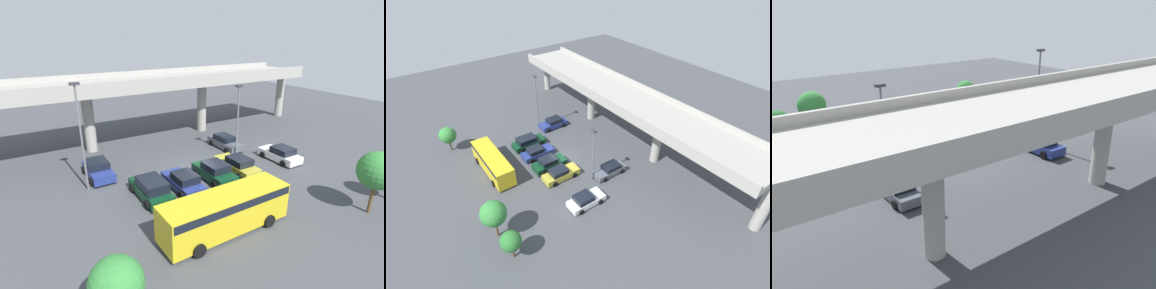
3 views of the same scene
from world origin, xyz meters
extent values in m
plane|color=#424449|center=(0.00, 0.00, 0.00)|extent=(91.14, 91.14, 0.00)
cube|color=#9E9B93|center=(0.00, 10.44, 6.76)|extent=(42.53, 7.19, 0.90)
cube|color=#9E9B93|center=(0.00, 7.00, 7.48)|extent=(42.53, 0.30, 0.55)
cube|color=#9E9B93|center=(0.00, 13.89, 7.48)|extent=(42.53, 0.30, 0.55)
cylinder|color=#9E9B93|center=(-7.09, 10.44, 3.15)|extent=(1.16, 1.16, 6.31)
cylinder|color=#9E9B93|center=(7.09, 10.44, 3.15)|extent=(1.16, 1.16, 6.31)
cylinder|color=#9E9B93|center=(21.27, 10.44, 3.15)|extent=(1.16, 1.16, 6.31)
cube|color=navy|center=(-8.23, 3.72, 0.56)|extent=(1.87, 4.35, 0.74)
cube|color=black|center=(-8.23, 3.89, 1.22)|extent=(1.72, 2.21, 0.58)
cylinder|color=black|center=(-7.27, 2.37, 0.35)|extent=(0.22, 0.69, 0.69)
cylinder|color=black|center=(-9.19, 2.37, 0.35)|extent=(0.22, 0.69, 0.69)
cylinder|color=black|center=(-7.27, 5.06, 0.35)|extent=(0.22, 0.69, 0.69)
cylinder|color=black|center=(-9.19, 5.06, 0.35)|extent=(0.22, 0.69, 0.69)
cube|color=#0C381E|center=(-5.75, -1.93, 0.55)|extent=(1.89, 4.72, 0.72)
cube|color=black|center=(-5.75, -2.29, 1.28)|extent=(1.74, 2.63, 0.75)
cylinder|color=black|center=(-6.72, -0.47, 0.35)|extent=(0.22, 0.70, 0.70)
cylinder|color=black|center=(-4.78, -0.47, 0.35)|extent=(0.22, 0.70, 0.70)
cylinder|color=black|center=(-6.72, -3.39, 0.35)|extent=(0.22, 0.70, 0.70)
cylinder|color=black|center=(-4.78, -3.39, 0.35)|extent=(0.22, 0.70, 0.70)
cube|color=navy|center=(-2.95, -2.04, 0.52)|extent=(1.84, 4.43, 0.68)
cube|color=black|center=(-2.95, -2.42, 1.17)|extent=(1.69, 2.06, 0.63)
cylinder|color=black|center=(-3.89, -0.66, 0.32)|extent=(0.22, 0.65, 0.65)
cylinder|color=black|center=(-2.01, -0.66, 0.32)|extent=(0.22, 0.65, 0.65)
cylinder|color=black|center=(-3.89, -3.41, 0.32)|extent=(0.22, 0.65, 0.65)
cylinder|color=black|center=(-2.01, -3.41, 0.32)|extent=(0.22, 0.65, 0.65)
cube|color=#0C381E|center=(0.20, -2.03, 0.57)|extent=(1.90, 4.44, 0.77)
cube|color=black|center=(0.20, -2.22, 1.28)|extent=(1.75, 2.13, 0.65)
cylinder|color=black|center=(-0.78, -0.65, 0.34)|extent=(0.22, 0.68, 0.68)
cylinder|color=black|center=(1.17, -0.65, 0.34)|extent=(0.22, 0.68, 0.68)
cylinder|color=black|center=(-0.78, -3.41, 0.34)|extent=(0.22, 0.68, 0.68)
cylinder|color=black|center=(1.17, -3.41, 0.34)|extent=(0.22, 0.68, 0.68)
cube|color=gold|center=(2.80, -1.90, 0.56)|extent=(1.78, 4.73, 0.76)
cube|color=black|center=(2.80, -2.26, 1.25)|extent=(1.64, 2.16, 0.61)
cylinder|color=black|center=(1.89, -0.43, 0.33)|extent=(0.22, 0.67, 0.67)
cylinder|color=black|center=(3.71, -0.43, 0.33)|extent=(0.22, 0.67, 0.67)
cylinder|color=black|center=(1.89, -3.36, 0.33)|extent=(0.22, 0.67, 0.67)
cylinder|color=black|center=(3.71, -3.36, 0.33)|extent=(0.22, 0.67, 0.67)
cube|color=#515660|center=(5.75, 3.60, 0.50)|extent=(1.70, 4.49, 0.66)
cube|color=black|center=(5.75, 3.80, 1.11)|extent=(1.57, 2.21, 0.57)
cylinder|color=black|center=(6.62, 2.21, 0.30)|extent=(0.22, 0.61, 0.61)
cylinder|color=black|center=(4.88, 2.21, 0.30)|extent=(0.22, 0.61, 0.61)
cylinder|color=black|center=(6.62, 4.99, 0.30)|extent=(0.22, 0.61, 0.61)
cylinder|color=black|center=(4.88, 4.99, 0.30)|extent=(0.22, 0.61, 0.61)
cube|color=silver|center=(8.26, -2.01, 0.52)|extent=(1.87, 4.37, 0.68)
cube|color=black|center=(8.26, -2.39, 1.17)|extent=(1.72, 2.00, 0.62)
cylinder|color=black|center=(7.30, -0.66, 0.32)|extent=(0.22, 0.64, 0.64)
cylinder|color=black|center=(9.21, -0.66, 0.32)|extent=(0.22, 0.64, 0.64)
cylinder|color=black|center=(7.30, -3.37, 0.32)|extent=(0.22, 0.64, 0.64)
cylinder|color=black|center=(9.21, -3.37, 0.32)|extent=(0.22, 0.64, 0.64)
cube|color=gold|center=(-3.44, -8.29, 1.43)|extent=(8.82, 2.33, 2.39)
cube|color=black|center=(-3.44, -8.29, 2.28)|extent=(8.64, 2.37, 0.53)
cylinder|color=black|center=(-0.70, -7.11, 0.43)|extent=(0.85, 0.29, 0.85)
cylinder|color=black|center=(-0.70, -9.48, 0.43)|extent=(0.85, 0.29, 0.85)
cylinder|color=black|center=(-6.17, -7.11, 0.43)|extent=(0.85, 0.29, 0.85)
cylinder|color=black|center=(-6.17, -9.48, 0.43)|extent=(0.85, 0.29, 0.85)
cylinder|color=slate|center=(5.28, 1.16, 3.57)|extent=(0.16, 0.16, 7.13)
cube|color=#333338|center=(5.28, 1.16, 7.23)|extent=(0.70, 0.35, 0.20)
cylinder|color=slate|center=(-9.61, 1.83, 4.24)|extent=(0.16, 0.16, 8.49)
cube|color=#333338|center=(-9.61, 1.83, 8.59)|extent=(0.70, 0.35, 0.20)
sphere|color=#337F38|center=(-11.44, -11.43, 2.48)|extent=(2.33, 2.33, 2.33)
cylinder|color=brown|center=(6.53, -12.00, 1.08)|extent=(0.24, 0.24, 2.15)
sphere|color=#337F38|center=(6.53, -12.00, 3.28)|extent=(2.65, 2.65, 2.65)
cube|color=black|center=(-0.15, -3.89, 0.02)|extent=(0.44, 0.44, 0.04)
cone|color=#EA590F|center=(-0.15, -3.89, 0.35)|extent=(0.40, 0.40, 0.70)
camera|label=1|loc=(-13.75, -20.98, 11.97)|focal=28.00mm
camera|label=2|loc=(27.40, -16.81, 25.41)|focal=28.00mm
camera|label=3|loc=(15.67, 24.48, 12.37)|focal=35.00mm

